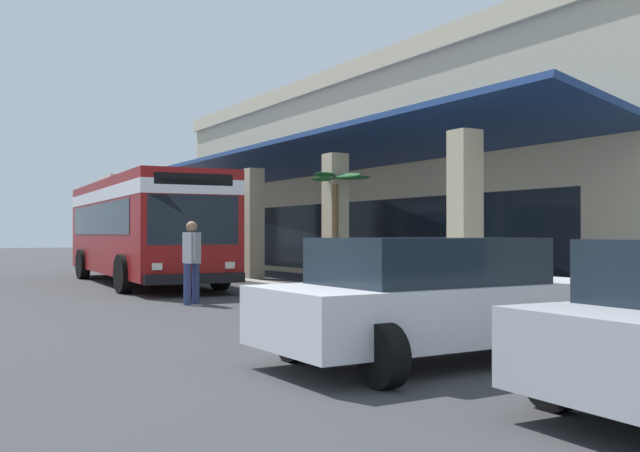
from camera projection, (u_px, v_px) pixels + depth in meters
The scene contains 7 objects.
ground at pixel (343, 273), 28.43m from camera, with size 120.00×120.00×0.00m, color #38383A.
curb_strip at pixel (221, 278), 24.39m from camera, with size 32.14×0.50×0.12m, color #9E998E.
plaza_building at pixel (449, 179), 29.20m from camera, with size 27.09×14.55×7.36m.
transit_bus at pixel (142, 223), 22.63m from camera, with size 11.34×3.26×3.34m.
parked_sedan_white at pixel (437, 298), 8.76m from camera, with size 2.51×4.44×1.47m.
pedestrian at pixel (192, 257), 15.85m from camera, with size 0.71×0.42×1.79m.
potted_palm at pixel (336, 257), 19.95m from camera, with size 1.79×1.59×3.18m.
Camera 1 is at (24.27, -6.88, 1.52)m, focal length 41.57 mm.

